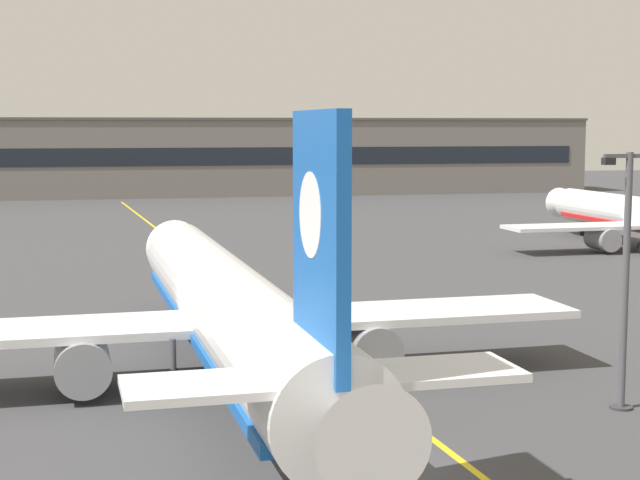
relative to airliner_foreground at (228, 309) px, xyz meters
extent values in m
plane|color=#3D3D3F|center=(4.19, -12.17, -3.37)|extent=(400.00, 400.00, 0.00)
cube|color=yellow|center=(4.19, 17.83, -3.37)|extent=(13.75, 179.52, 0.01)
cylinder|color=white|center=(-0.01, 0.15, 0.13)|extent=(5.22, 36.12, 3.80)
cone|color=white|center=(-0.77, 19.43, 0.13)|extent=(3.71, 2.74, 3.61)
cone|color=white|center=(0.76, -19.24, 0.53)|extent=(2.96, 2.91, 2.85)
cube|color=blue|center=(-0.01, 0.15, -0.91)|extent=(5.03, 33.24, 0.44)
cube|color=black|center=(-0.69, 17.53, 0.80)|extent=(2.89, 1.21, 0.60)
cube|color=white|center=(-0.03, 0.75, -0.72)|extent=(32.16, 6.06, 0.36)
cylinder|color=gray|center=(-6.19, -0.50, -1.94)|extent=(2.44, 3.69, 2.30)
cylinder|color=black|center=(-6.26, 1.35, -1.94)|extent=(1.96, 0.26, 1.95)
cylinder|color=gray|center=(6.21, -0.01, -1.94)|extent=(2.44, 3.69, 2.30)
cylinder|color=black|center=(6.13, 1.84, -1.94)|extent=(1.96, 0.26, 1.95)
cube|color=blue|center=(0.62, -15.64, 4.68)|extent=(0.59, 4.81, 7.20)
cylinder|color=white|center=(0.61, -15.34, 5.40)|extent=(0.53, 2.42, 2.40)
cube|color=white|center=(0.64, -16.24, 0.99)|extent=(11.10, 3.23, 0.24)
cylinder|color=#4C4C51|center=(-0.58, 14.64, -1.89)|extent=(0.24, 0.24, 1.60)
cylinder|color=black|center=(-0.58, 14.64, -2.92)|extent=(0.44, 0.92, 0.90)
cylinder|color=#4C4C51|center=(-2.52, -1.95, -1.59)|extent=(0.24, 0.24, 1.60)
cylinder|color=black|center=(-2.52, -1.95, -2.72)|extent=(0.45, 1.31, 1.30)
cylinder|color=#4C4C51|center=(2.67, -1.75, -1.59)|extent=(0.24, 0.24, 1.60)
cylinder|color=black|center=(2.67, -1.75, -2.72)|extent=(0.45, 1.31, 1.30)
cone|color=white|center=(42.73, 55.17, -0.32)|extent=(3.23, 2.38, 3.14)
cube|color=black|center=(42.79, 53.52, 0.26)|extent=(2.52, 1.05, 0.52)
cylinder|color=gray|center=(37.97, 37.82, -2.12)|extent=(2.12, 3.21, 2.00)
cylinder|color=black|center=(37.91, 39.43, -2.12)|extent=(1.71, 0.22, 1.70)
cylinder|color=#4C4C51|center=(42.89, 50.99, -2.08)|extent=(0.21, 0.21, 1.39)
cylinder|color=black|center=(42.89, 50.99, -2.98)|extent=(0.38, 0.80, 0.78)
cylinder|color=#515156|center=(14.82, -6.99, 1.74)|extent=(0.28, 0.28, 10.21)
cylinder|color=#333338|center=(14.82, -6.99, -3.32)|extent=(0.90, 0.90, 0.10)
cube|color=#515156|center=(14.82, -6.99, 6.69)|extent=(2.20, 0.16, 0.16)
cube|color=black|center=(13.92, -6.99, 6.49)|extent=(0.44, 0.36, 0.28)
cone|color=orange|center=(2.05, 16.75, -3.09)|extent=(0.36, 0.36, 0.55)
cylinder|color=white|center=(2.05, 16.75, -3.07)|extent=(0.23, 0.23, 0.07)
cube|color=orange|center=(2.05, 16.75, -3.35)|extent=(0.44, 0.44, 0.03)
cube|color=slate|center=(0.00, 119.19, 2.68)|extent=(149.88, 12.00, 12.10)
cube|color=black|center=(0.00, 113.14, 3.08)|extent=(143.89, 0.12, 2.80)
cube|color=#4E4A47|center=(0.00, 119.19, 8.93)|extent=(150.28, 12.40, 0.40)
camera|label=1|loc=(-5.17, -42.08, 7.85)|focal=55.75mm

